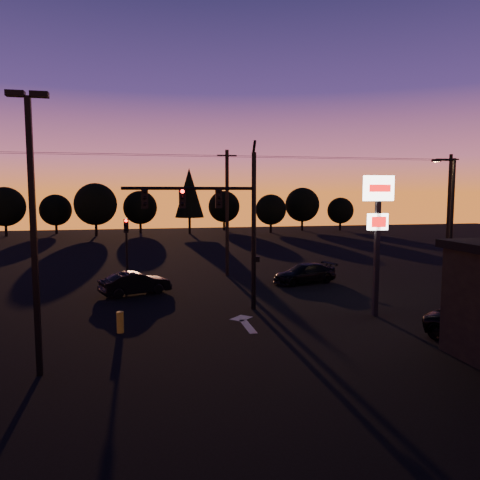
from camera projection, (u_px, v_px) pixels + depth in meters
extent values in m
plane|color=black|center=(242.00, 334.00, 19.93)|extent=(120.00, 120.00, 0.00)
cube|color=beige|center=(248.00, 326.00, 21.01)|extent=(0.35, 2.20, 0.01)
cube|color=beige|center=(241.00, 318.00, 22.37)|extent=(1.20, 1.20, 0.01)
cylinder|color=black|center=(254.00, 232.00, 23.73)|extent=(0.24, 0.24, 8.00)
cylinder|color=black|center=(254.00, 148.00, 23.30)|extent=(0.14, 0.52, 0.76)
cylinder|color=black|center=(189.00, 188.00, 22.82)|extent=(6.50, 0.16, 0.16)
cube|color=black|center=(219.00, 199.00, 23.18)|extent=(0.32, 0.22, 0.95)
sphere|color=black|center=(219.00, 191.00, 23.02)|extent=(0.18, 0.18, 0.18)
sphere|color=black|center=(219.00, 198.00, 23.05)|extent=(0.18, 0.18, 0.18)
sphere|color=black|center=(219.00, 204.00, 23.08)|extent=(0.18, 0.18, 0.18)
cube|color=black|center=(182.00, 199.00, 22.80)|extent=(0.32, 0.22, 0.95)
sphere|color=#FF0705|center=(182.00, 191.00, 22.64)|extent=(0.18, 0.18, 0.18)
sphere|color=black|center=(183.00, 198.00, 22.67)|extent=(0.18, 0.18, 0.18)
sphere|color=black|center=(183.00, 204.00, 22.70)|extent=(0.18, 0.18, 0.18)
cube|color=black|center=(145.00, 199.00, 22.42)|extent=(0.32, 0.22, 0.95)
sphere|color=black|center=(145.00, 191.00, 22.26)|extent=(0.18, 0.18, 0.18)
sphere|color=black|center=(145.00, 198.00, 22.29)|extent=(0.18, 0.18, 0.18)
sphere|color=black|center=(145.00, 204.00, 22.32)|extent=(0.18, 0.18, 0.18)
cube|color=black|center=(257.00, 259.00, 23.91)|extent=(0.22, 0.18, 0.28)
cylinder|color=black|center=(127.00, 258.00, 29.88)|extent=(0.14, 0.14, 3.60)
cube|color=black|center=(126.00, 226.00, 29.67)|extent=(0.30, 0.20, 0.90)
sphere|color=#FF0705|center=(126.00, 221.00, 29.52)|extent=(0.18, 0.18, 0.18)
sphere|color=black|center=(126.00, 225.00, 29.55)|extent=(0.18, 0.18, 0.18)
sphere|color=black|center=(126.00, 230.00, 29.58)|extent=(0.18, 0.18, 0.18)
cube|color=black|center=(34.00, 240.00, 14.98)|extent=(0.18, 0.18, 9.00)
cube|color=black|center=(15.00, 94.00, 14.45)|extent=(0.55, 0.30, 0.18)
cube|color=black|center=(39.00, 95.00, 14.59)|extent=(0.55, 0.30, 0.18)
cube|color=black|center=(377.00, 251.00, 22.54)|extent=(0.22, 0.22, 6.40)
cube|color=white|center=(379.00, 188.00, 22.23)|extent=(1.50, 0.25, 1.20)
cube|color=red|center=(380.00, 188.00, 22.10)|extent=(1.10, 0.02, 0.35)
cube|color=white|center=(378.00, 222.00, 22.40)|extent=(1.00, 0.22, 0.80)
cube|color=red|center=(379.00, 222.00, 22.27)|extent=(0.75, 0.02, 0.50)
cylinder|color=black|center=(451.00, 226.00, 27.82)|extent=(0.20, 0.20, 8.00)
cylinder|color=black|center=(445.00, 160.00, 27.30)|extent=(1.20, 0.14, 0.14)
cube|color=black|center=(436.00, 160.00, 27.17)|extent=(0.50, 0.22, 0.14)
plane|color=#FFB759|center=(436.00, 162.00, 27.18)|extent=(0.35, 0.35, 0.00)
cylinder|color=black|center=(227.00, 213.00, 33.51)|extent=(0.26, 0.26, 9.00)
cube|color=black|center=(227.00, 156.00, 33.09)|extent=(1.40, 0.10, 0.10)
cylinder|color=black|center=(449.00, 211.00, 37.29)|extent=(0.26, 0.26, 9.00)
cube|color=black|center=(451.00, 159.00, 36.88)|extent=(1.40, 0.10, 0.10)
cylinder|color=black|center=(94.00, 153.00, 30.62)|extent=(18.00, 0.02, 0.02)
cylinder|color=black|center=(95.00, 153.00, 31.20)|extent=(18.00, 0.02, 0.02)
cylinder|color=black|center=(95.00, 155.00, 31.79)|extent=(18.00, 0.02, 0.02)
cylinder|color=black|center=(348.00, 158.00, 34.41)|extent=(18.00, 0.02, 0.02)
cylinder|color=black|center=(345.00, 158.00, 34.98)|extent=(18.00, 0.02, 0.02)
cylinder|color=black|center=(342.00, 159.00, 35.57)|extent=(18.00, 0.02, 0.02)
cylinder|color=#B29920|center=(120.00, 322.00, 20.04)|extent=(0.30, 0.30, 0.91)
cylinder|color=black|center=(6.00, 230.00, 63.84)|extent=(0.36, 0.36, 1.62)
sphere|color=black|center=(5.00, 207.00, 63.51)|extent=(5.36, 5.36, 5.36)
cylinder|color=black|center=(56.00, 229.00, 68.03)|extent=(0.36, 0.36, 1.38)
sphere|color=black|center=(56.00, 210.00, 67.75)|extent=(4.54, 4.54, 4.54)
cylinder|color=black|center=(96.00, 230.00, 64.41)|extent=(0.36, 0.36, 1.75)
sphere|color=black|center=(95.00, 204.00, 64.06)|extent=(5.77, 5.78, 5.78)
cylinder|color=black|center=(141.00, 228.00, 69.58)|extent=(0.36, 0.36, 1.50)
sphere|color=black|center=(140.00, 208.00, 69.27)|extent=(4.95, 4.95, 4.95)
cylinder|color=black|center=(190.00, 225.00, 68.09)|extent=(0.36, 0.36, 2.38)
cone|color=black|center=(189.00, 193.00, 67.60)|extent=(4.18, 4.18, 7.12)
cylinder|color=black|center=(224.00, 225.00, 74.26)|extent=(0.36, 0.36, 1.50)
sphere|color=black|center=(224.00, 207.00, 73.95)|extent=(4.95, 4.95, 4.95)
cylinder|color=black|center=(271.00, 228.00, 69.69)|extent=(0.36, 0.36, 1.38)
sphere|color=black|center=(271.00, 210.00, 69.41)|extent=(4.54, 4.54, 4.54)
cylinder|color=black|center=(302.00, 225.00, 73.86)|extent=(0.36, 0.36, 1.62)
sphere|color=black|center=(302.00, 205.00, 73.53)|extent=(5.36, 5.36, 5.36)
cylinder|color=black|center=(340.00, 226.00, 74.16)|extent=(0.36, 0.36, 1.25)
sphere|color=black|center=(340.00, 211.00, 73.91)|extent=(4.12, 4.12, 4.12)
imported|color=black|center=(135.00, 283.00, 27.51)|extent=(4.33, 2.77, 1.35)
imported|color=black|center=(305.00, 273.00, 31.02)|extent=(4.73, 2.87, 1.28)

